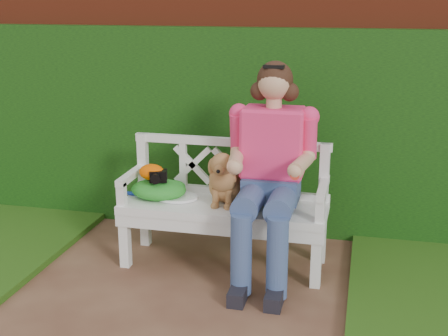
# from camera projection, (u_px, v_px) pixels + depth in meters

# --- Properties ---
(ground) EXTENTS (60.00, 60.00, 0.00)m
(ground) POSITION_uv_depth(u_px,v_px,m) (162.00, 324.00, 3.68)
(ground) COLOR #532F21
(brick_wall) EXTENTS (10.00, 0.30, 2.20)m
(brick_wall) POSITION_uv_depth(u_px,v_px,m) (231.00, 97.00, 5.15)
(brick_wall) COLOR maroon
(brick_wall) RESTS_ON ground
(ivy_hedge) EXTENTS (10.00, 0.18, 1.70)m
(ivy_hedge) POSITION_uv_depth(u_px,v_px,m) (225.00, 131.00, 5.01)
(ivy_hedge) COLOR #1F5B10
(ivy_hedge) RESTS_ON ground
(garden_bench) EXTENTS (1.60, 0.66, 0.48)m
(garden_bench) POSITION_uv_depth(u_px,v_px,m) (224.00, 234.00, 4.44)
(garden_bench) COLOR white
(garden_bench) RESTS_ON ground
(seated_woman) EXTENTS (0.66, 0.88, 1.55)m
(seated_woman) POSITION_uv_depth(u_px,v_px,m) (271.00, 169.00, 4.19)
(seated_woman) COLOR #CB2C4F
(seated_woman) RESTS_ON ground
(dog) EXTENTS (0.29, 0.38, 0.41)m
(dog) POSITION_uv_depth(u_px,v_px,m) (225.00, 176.00, 4.33)
(dog) COLOR #B56034
(dog) RESTS_ON garden_bench
(tennis_racket) EXTENTS (0.66, 0.43, 0.03)m
(tennis_racket) POSITION_uv_depth(u_px,v_px,m) (173.00, 197.00, 4.47)
(tennis_racket) COLOR beige
(tennis_racket) RESTS_ON garden_bench
(green_bag) EXTENTS (0.49, 0.42, 0.14)m
(green_bag) POSITION_uv_depth(u_px,v_px,m) (159.00, 189.00, 4.47)
(green_bag) COLOR #267C20
(green_bag) RESTS_ON garden_bench
(camera_item) EXTENTS (0.15, 0.13, 0.08)m
(camera_item) POSITION_uv_depth(u_px,v_px,m) (158.00, 176.00, 4.40)
(camera_item) COLOR black
(camera_item) RESTS_ON green_bag
(baseball_glove) EXTENTS (0.22, 0.19, 0.12)m
(baseball_glove) POSITION_uv_depth(u_px,v_px,m) (152.00, 172.00, 4.43)
(baseball_glove) COLOR #E45300
(baseball_glove) RESTS_ON green_bag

